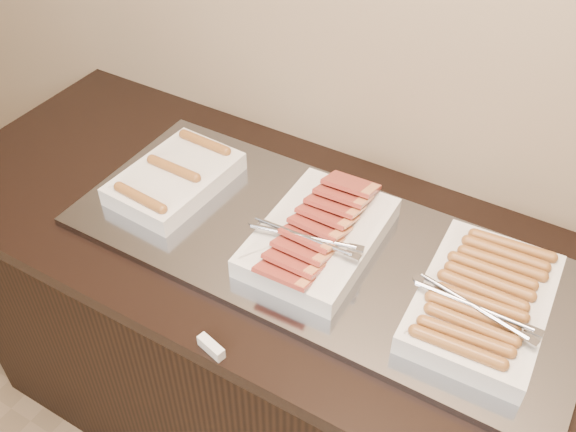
{
  "coord_description": "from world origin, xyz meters",
  "views": [
    {
      "loc": [
        0.48,
        1.18,
        1.97
      ],
      "look_at": [
        -0.08,
        2.13,
        0.97
      ],
      "focal_mm": 40.0,
      "sensor_mm": 36.0,
      "label": 1
    }
  ],
  "objects_px": {
    "dish_center": "(318,234)",
    "dish_left": "(175,178)",
    "warming_tray": "(321,248)",
    "counter": "(311,361)",
    "dish_right": "(483,300)"
  },
  "relations": [
    {
      "from": "warming_tray",
      "to": "dish_right",
      "type": "bearing_deg",
      "value": -0.51
    },
    {
      "from": "warming_tray",
      "to": "counter",
      "type": "bearing_deg",
      "value": 180.0
    },
    {
      "from": "counter",
      "to": "dish_left",
      "type": "bearing_deg",
      "value": 180.0
    },
    {
      "from": "dish_left",
      "to": "dish_right",
      "type": "xyz_separation_m",
      "value": [
        0.8,
        -0.0,
        0.01
      ]
    },
    {
      "from": "counter",
      "to": "dish_center",
      "type": "bearing_deg",
      "value": -28.16
    },
    {
      "from": "counter",
      "to": "dish_right",
      "type": "relative_size",
      "value": 5.28
    },
    {
      "from": "warming_tray",
      "to": "dish_left",
      "type": "relative_size",
      "value": 3.63
    },
    {
      "from": "dish_left",
      "to": "dish_center",
      "type": "relative_size",
      "value": 0.83
    },
    {
      "from": "warming_tray",
      "to": "dish_center",
      "type": "xyz_separation_m",
      "value": [
        -0.01,
        -0.0,
        0.04
      ]
    },
    {
      "from": "warming_tray",
      "to": "dish_center",
      "type": "distance_m",
      "value": 0.04
    },
    {
      "from": "counter",
      "to": "dish_left",
      "type": "height_order",
      "value": "dish_left"
    },
    {
      "from": "counter",
      "to": "dish_center",
      "type": "distance_m",
      "value": 0.5
    },
    {
      "from": "warming_tray",
      "to": "dish_left",
      "type": "height_order",
      "value": "dish_left"
    },
    {
      "from": "dish_left",
      "to": "counter",
      "type": "bearing_deg",
      "value": 3.3
    },
    {
      "from": "dish_center",
      "to": "dish_left",
      "type": "bearing_deg",
      "value": 178.35
    }
  ]
}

